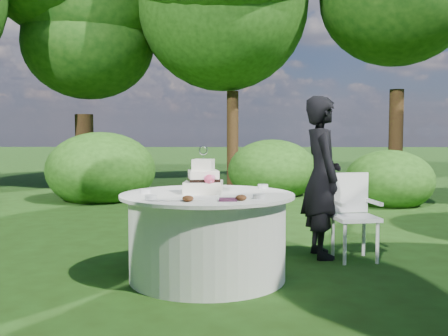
{
  "coord_description": "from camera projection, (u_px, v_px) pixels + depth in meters",
  "views": [
    {
      "loc": [
        0.22,
        -4.65,
        1.33
      ],
      "look_at": [
        0.15,
        0.0,
        1.0
      ],
      "focal_mm": 42.0,
      "sensor_mm": 36.0,
      "label": 1
    }
  ],
  "objects": [
    {
      "name": "petal_cups",
      "position": [
        215.0,
        198.0,
        4.17
      ],
      "size": [
        0.51,
        0.15,
        0.05
      ],
      "color": "#562D16",
      "rests_on": "table"
    },
    {
      "name": "chair",
      "position": [
        352.0,
        209.0,
        5.44
      ],
      "size": [
        0.49,
        0.48,
        0.89
      ],
      "color": "white",
      "rests_on": "ground"
    },
    {
      "name": "ground",
      "position": [
        207.0,
        278.0,
        4.74
      ],
      "size": [
        80.0,
        80.0,
        0.0
      ],
      "primitive_type": "plane",
      "color": "#1E380F",
      "rests_on": "ground"
    },
    {
      "name": "feather_plume",
      "position": [
        174.0,
        200.0,
        4.2
      ],
      "size": [
        0.48,
        0.07,
        0.01
      ],
      "primitive_type": "ellipsoid",
      "color": "white",
      "rests_on": "table"
    },
    {
      "name": "napkins",
      "position": [
        228.0,
        200.0,
        4.2
      ],
      "size": [
        0.14,
        0.14,
        0.02
      ],
      "primitive_type": "cube",
      "color": "#4A1F3B",
      "rests_on": "table"
    },
    {
      "name": "table",
      "position": [
        207.0,
        236.0,
        4.71
      ],
      "size": [
        1.56,
        1.56,
        0.77
      ],
      "color": "silver",
      "rests_on": "ground"
    },
    {
      "name": "cake",
      "position": [
        203.0,
        180.0,
        4.72
      ],
      "size": [
        0.35,
        0.36,
        0.43
      ],
      "color": "white",
      "rests_on": "table"
    },
    {
      "name": "guest",
      "position": [
        322.0,
        177.0,
        5.51
      ],
      "size": [
        0.48,
        0.66,
        1.69
      ],
      "primitive_type": "imported",
      "rotation": [
        0.0,
        0.0,
        1.69
      ],
      "color": "black",
      "rests_on": "ground"
    },
    {
      "name": "votives",
      "position": [
        206.0,
        192.0,
        4.6
      ],
      "size": [
        1.18,
        0.98,
        0.04
      ],
      "color": "silver",
      "rests_on": "table"
    }
  ]
}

